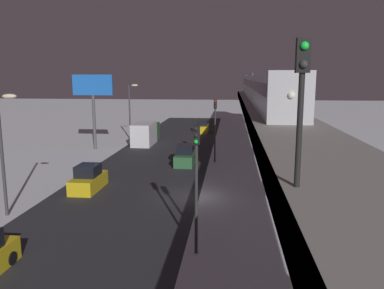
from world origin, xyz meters
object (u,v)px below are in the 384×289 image
object	(u,v)px
subway_train	(260,86)
traffic_light_mid	(215,122)
sedan_yellow_4	(88,180)
box_truck	(146,133)
rail_signal	(302,87)
sedan_green	(185,156)
sedan_yellow_3	(202,127)
traffic_light_near	(196,171)
commercial_billboard	(93,92)

from	to	relation	value
subway_train	traffic_light_mid	size ratio (longest dim) A/B	8.67
sedan_yellow_4	box_truck	world-z (taller)	box_truck
box_truck	traffic_light_mid	world-z (taller)	traffic_light_mid
subway_train	box_truck	xyz separation A→B (m)	(14.80, 3.28, -6.08)
rail_signal	sedan_yellow_4	size ratio (longest dim) A/B	1.00
sedan_yellow_4	sedan_green	bearing A→B (deg)	-123.73
subway_train	traffic_light_mid	xyz separation A→B (m)	(5.30, 13.62, -3.23)
sedan_yellow_3	traffic_light_near	world-z (taller)	traffic_light_near
sedan_green	traffic_light_near	distance (m)	20.07
traffic_light_near	subway_train	bearing A→B (deg)	-98.79
commercial_billboard	sedan_yellow_4	bearing A→B (deg)	108.21
sedan_yellow_3	subway_train	bearing A→B (deg)	-43.89
traffic_light_mid	sedan_yellow_3	bearing A→B (deg)	-82.32
box_truck	traffic_light_near	bearing A→B (deg)	107.02
rail_signal	sedan_yellow_3	bearing A→B (deg)	-82.68
rail_signal	sedan_yellow_4	xyz separation A→B (m)	(12.76, -17.28, -7.58)
subway_train	rail_signal	xyz separation A→B (m)	(1.84, 41.61, 0.95)
box_truck	sedan_yellow_3	bearing A→B (deg)	-120.56
subway_train	commercial_billboard	size ratio (longest dim) A/B	6.23
box_truck	subway_train	bearing A→B (deg)	-167.49
sedan_yellow_4	traffic_light_near	size ratio (longest dim) A/B	0.63
rail_signal	traffic_light_mid	distance (m)	28.51
box_truck	traffic_light_mid	bearing A→B (deg)	132.60
box_truck	traffic_light_near	size ratio (longest dim) A/B	1.16
traffic_light_mid	sedan_yellow_4	bearing A→B (deg)	49.04
box_truck	sedan_yellow_4	bearing A→B (deg)	90.54
rail_signal	traffic_light_near	size ratio (longest dim) A/B	0.62
rail_signal	commercial_billboard	size ratio (longest dim) A/B	0.45
subway_train	sedan_yellow_4	world-z (taller)	subway_train
sedan_yellow_4	traffic_light_mid	bearing A→B (deg)	-130.96
sedan_yellow_4	commercial_billboard	size ratio (longest dim) A/B	0.45
traffic_light_mid	subway_train	bearing A→B (deg)	-111.28
box_truck	traffic_light_near	world-z (taller)	traffic_light_near
traffic_light_mid	box_truck	bearing A→B (deg)	-47.40
sedan_yellow_3	sedan_yellow_4	xyz separation A→B (m)	(6.40, 32.22, -0.00)
subway_train	rail_signal	bearing A→B (deg)	87.46
sedan_green	box_truck	bearing A→B (deg)	119.94
sedan_green	box_truck	world-z (taller)	box_truck
box_truck	traffic_light_mid	xyz separation A→B (m)	(-9.50, 10.33, 2.85)
sedan_green	traffic_light_mid	size ratio (longest dim) A/B	0.67
sedan_green	traffic_light_mid	bearing A→B (deg)	21.28
subway_train	sedan_yellow_3	xyz separation A→B (m)	(8.20, -7.89, -6.63)
sedan_yellow_3	rail_signal	bearing A→B (deg)	-82.68
sedan_green	sedan_yellow_4	size ratio (longest dim) A/B	1.07
box_truck	commercial_billboard	world-z (taller)	commercial_billboard
sedan_yellow_3	commercial_billboard	size ratio (longest dim) A/B	0.52
traffic_light_near	box_truck	bearing A→B (deg)	-72.98
traffic_light_mid	commercial_billboard	xyz separation A→B (m)	(14.69, -5.68, 2.63)
traffic_light_near	traffic_light_mid	world-z (taller)	same
sedan_yellow_4	box_truck	xyz separation A→B (m)	(0.20, -21.05, 0.55)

